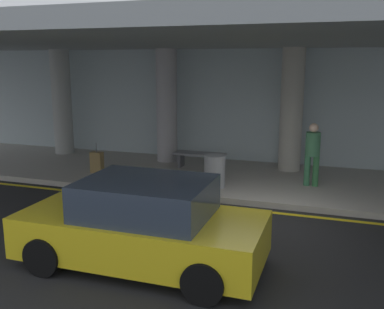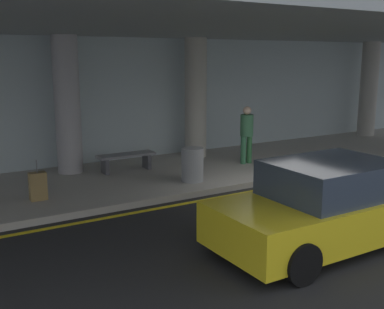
{
  "view_description": "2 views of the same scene",
  "coord_description": "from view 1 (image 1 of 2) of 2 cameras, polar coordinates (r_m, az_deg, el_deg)",
  "views": [
    {
      "loc": [
        1.33,
        -8.92,
        3.4
      ],
      "look_at": [
        -2.56,
        2.69,
        0.79
      ],
      "focal_mm": 41.03,
      "sensor_mm": 36.0,
      "label": 1
    },
    {
      "loc": [
        -7.69,
        -8.1,
        3.25
      ],
      "look_at": [
        -1.33,
        2.41,
        0.7
      ],
      "focal_mm": 44.43,
      "sensor_mm": 36.0,
      "label": 2
    }
  ],
  "objects": [
    {
      "name": "traveler_with_luggage",
      "position": [
        11.92,
        15.4,
        0.53
      ],
      "size": [
        0.38,
        0.38,
        1.68
      ],
      "rotation": [
        0.0,
        0.0,
        3.49
      ],
      "color": "#35714A",
      "rests_on": "sidewalk"
    },
    {
      "name": "ground_plane",
      "position": [
        9.63,
        9.51,
        -8.82
      ],
      "size": [
        60.0,
        60.0,
        0.0
      ],
      "primitive_type": "plane",
      "color": "black"
    },
    {
      "name": "support_column_far_left",
      "position": [
        16.31,
        -16.55,
        6.52
      ],
      "size": [
        0.67,
        0.67,
        3.65
      ],
      "primitive_type": "cylinder",
      "color": "#A3A5A1",
      "rests_on": "sidewalk"
    },
    {
      "name": "suitcase_upright_primary",
      "position": [
        13.33,
        -12.25,
        -0.99
      ],
      "size": [
        0.36,
        0.22,
        0.9
      ],
      "rotation": [
        0.0,
        0.0,
        0.41
      ],
      "color": "olive",
      "rests_on": "sidewalk"
    },
    {
      "name": "ceiling_overhang",
      "position": [
        11.6,
        12.33,
        14.47
      ],
      "size": [
        28.0,
        13.2,
        0.3
      ],
      "primitive_type": "cube",
      "color": "gray",
      "rests_on": "support_column_far_left"
    },
    {
      "name": "support_column_left_mid",
      "position": [
        14.41,
        -3.3,
        6.33
      ],
      "size": [
        0.67,
        0.67,
        3.65
      ],
      "primitive_type": "cylinder",
      "color": "#A19EA1",
      "rests_on": "sidewalk"
    },
    {
      "name": "bench_metal",
      "position": [
        13.56,
        1.01,
        -0.32
      ],
      "size": [
        1.6,
        0.5,
        0.48
      ],
      "color": "slate",
      "rests_on": "sidewalk"
    },
    {
      "name": "support_column_center",
      "position": [
        13.45,
        12.81,
        5.64
      ],
      "size": [
        0.67,
        0.67,
        3.65
      ],
      "primitive_type": "cylinder",
      "color": "#A7A296",
      "rests_on": "sidewalk"
    },
    {
      "name": "terminal_back_wall",
      "position": [
        14.41,
        13.2,
        5.73
      ],
      "size": [
        26.0,
        0.3,
        3.8
      ],
      "primitive_type": "cube",
      "color": "#AAB9BD",
      "rests_on": "ground"
    },
    {
      "name": "car_yellow_taxi",
      "position": [
        7.48,
        -6.42,
        -9.12
      ],
      "size": [
        4.1,
        1.92,
        1.5
      ],
      "rotation": [
        0.0,
        0.0,
        3.07
      ],
      "color": "yellow",
      "rests_on": "ground"
    },
    {
      "name": "sidewalk",
      "position": [
        12.54,
        11.79,
        -3.62
      ],
      "size": [
        26.0,
        4.2,
        0.15
      ],
      "primitive_type": "cube",
      "color": "#A9A39A",
      "rests_on": "ground"
    },
    {
      "name": "trash_bin_steel",
      "position": [
        11.53,
        2.95,
        -2.18
      ],
      "size": [
        0.56,
        0.56,
        0.85
      ],
      "primitive_type": "cylinder",
      "color": "gray",
      "rests_on": "sidewalk"
    },
    {
      "name": "lane_stripe_yellow",
      "position": [
        10.31,
        10.17,
        -7.4
      ],
      "size": [
        26.0,
        0.14,
        0.01
      ],
      "primitive_type": "cube",
      "color": "yellow",
      "rests_on": "ground"
    }
  ]
}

